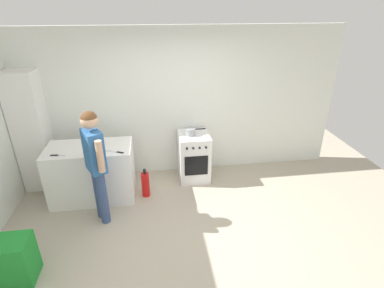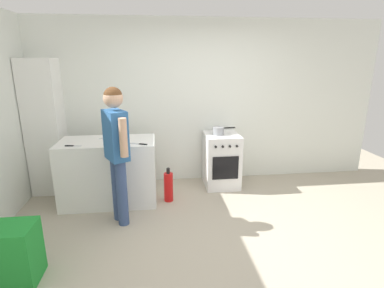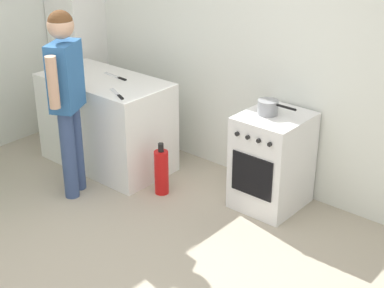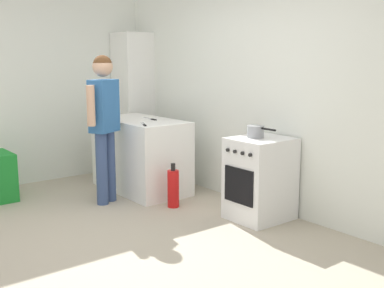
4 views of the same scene
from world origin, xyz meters
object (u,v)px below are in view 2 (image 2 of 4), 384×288
object	(u,v)px
pot	(218,131)
fire_extinguisher	(169,187)
knife_carving	(112,138)
recycling_crate_lower	(10,268)
knife_chef	(137,144)
person	(116,144)
larder_cabinet	(45,128)
oven_left	(221,160)
knife_paring	(72,146)
recycling_crate_upper	(4,241)

from	to	relation	value
pot	fire_extinguisher	world-z (taller)	pot
knife_carving	recycling_crate_lower	distance (m)	2.00
pot	recycling_crate_lower	world-z (taller)	pot
knife_carving	knife_chef	xyz separation A→B (m)	(0.37, -0.33, 0.00)
fire_extinguisher	pot	bearing A→B (deg)	29.62
knife_carving	fire_extinguisher	bearing A→B (deg)	-15.39
person	fire_extinguisher	xyz separation A→B (m)	(0.62, 0.50, -0.80)
larder_cabinet	pot	bearing A→B (deg)	-2.65
oven_left	knife_paring	xyz separation A→B (m)	(-2.11, -0.60, 0.48)
fire_extinguisher	larder_cabinet	bearing A→B (deg)	161.95
knife_chef	knife_paring	world-z (taller)	same
knife_chef	fire_extinguisher	bearing A→B (deg)	16.44
oven_left	person	bearing A→B (deg)	-146.61
fire_extinguisher	recycling_crate_lower	size ratio (longest dim) A/B	0.96
oven_left	recycling_crate_lower	world-z (taller)	oven_left
knife_paring	recycling_crate_upper	world-z (taller)	knife_paring
knife_paring	recycling_crate_lower	bearing A→B (deg)	-101.72
knife_carving	person	bearing A→B (deg)	-77.56
knife_paring	recycling_crate_lower	size ratio (longest dim) A/B	0.41
knife_carving	person	xyz separation A→B (m)	(0.16, -0.72, 0.11)
larder_cabinet	knife_carving	bearing A→B (deg)	-20.05
oven_left	recycling_crate_upper	world-z (taller)	oven_left
pot	recycling_crate_lower	size ratio (longest dim) A/B	0.68
fire_extinguisher	knife_chef	bearing A→B (deg)	-163.56
knife_paring	knife_chef	bearing A→B (deg)	0.15
oven_left	recycling_crate_lower	bearing A→B (deg)	-140.71
recycling_crate_upper	recycling_crate_lower	bearing A→B (deg)	0.00
knife_carving	larder_cabinet	bearing A→B (deg)	159.95
knife_paring	recycling_crate_lower	world-z (taller)	knife_paring
oven_left	knife_paring	distance (m)	2.24
knife_carving	knife_paring	distance (m)	0.57
person	pot	bearing A→B (deg)	34.01
recycling_crate_upper	oven_left	bearing A→B (deg)	39.29
knife_carving	oven_left	bearing A→B (deg)	9.09
fire_extinguisher	person	bearing A→B (deg)	-140.88
knife_chef	person	world-z (taller)	person
pot	recycling_crate_lower	xyz separation A→B (m)	(-2.33, -1.93, -0.77)
oven_left	recycling_crate_upper	bearing A→B (deg)	-140.71
recycling_crate_lower	knife_carving	bearing A→B (deg)	66.39
pot	knife_chef	xyz separation A→B (m)	(-1.21, -0.58, -0.01)
knife_carving	larder_cabinet	xyz separation A→B (m)	(-1.00, 0.37, 0.10)
knife_carving	larder_cabinet	size ratio (longest dim) A/B	0.17
oven_left	fire_extinguisher	size ratio (longest dim) A/B	1.70
person	recycling_crate_upper	world-z (taller)	person
oven_left	person	distance (m)	1.88
knife_carving	fire_extinguisher	size ratio (longest dim) A/B	0.66
oven_left	pot	world-z (taller)	pot
recycling_crate_upper	knife_paring	bearing A→B (deg)	78.28
knife_carving	recycling_crate_upper	xyz separation A→B (m)	(-0.74, -1.69, -0.48)
knife_carving	knife_paring	bearing A→B (deg)	-143.76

